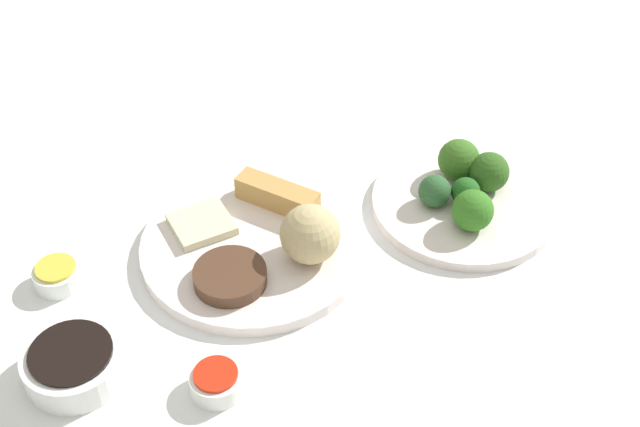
{
  "coord_description": "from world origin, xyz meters",
  "views": [
    {
      "loc": [
        0.54,
        0.52,
        0.76
      ],
      "look_at": [
        -0.07,
        0.05,
        0.06
      ],
      "focal_mm": 47.93,
      "sensor_mm": 36.0,
      "label": 1
    }
  ],
  "objects": [
    {
      "name": "spring_roll",
      "position": [
        -0.07,
        -0.02,
        0.05
      ],
      "size": [
        0.05,
        0.11,
        0.03
      ],
      "primitive_type": "cube",
      "rotation": [
        0.0,
        0.0,
        1.73
      ],
      "color": "tan",
      "rests_on": "main_plate"
    },
    {
      "name": "broccoli_floret_3",
      "position": [
        -0.2,
        0.13,
        0.05
      ],
      "size": [
        0.04,
        0.04,
        0.04
      ],
      "primitive_type": "sphere",
      "color": "#2A582E",
      "rests_on": "broccoli_plate"
    },
    {
      "name": "sauce_ramekin_sweet_and_sour",
      "position": [
        0.18,
        0.11,
        0.03
      ],
      "size": [
        0.06,
        0.06,
        0.02
      ],
      "primitive_type": "cylinder",
      "color": "white",
      "rests_on": "tabletop"
    },
    {
      "name": "broccoli_floret_1",
      "position": [
        -0.19,
        0.19,
        0.06
      ],
      "size": [
        0.05,
        0.05,
        0.05
      ],
      "primitive_type": "sphere",
      "color": "#337220",
      "rests_on": "broccoli_plate"
    },
    {
      "name": "sauce_ramekin_hot_mustard",
      "position": [
        0.18,
        -0.14,
        0.03
      ],
      "size": [
        0.06,
        0.06,
        0.02
      ],
      "primitive_type": "cylinder",
      "color": "white",
      "rests_on": "tabletop"
    },
    {
      "name": "main_plate",
      "position": [
        -0.0,
        0.0,
        0.03
      ],
      "size": [
        0.28,
        0.28,
        0.02
      ],
      "primitive_type": "cylinder",
      "color": "white",
      "rests_on": "tabletop"
    },
    {
      "name": "broccoli_floret_4",
      "position": [
        -0.27,
        0.17,
        0.06
      ],
      "size": [
        0.05,
        0.05,
        0.05
      ],
      "primitive_type": "sphere",
      "color": "#2D591C",
      "rests_on": "broccoli_plate"
    },
    {
      "name": "broccoli_floret_2",
      "position": [
        -0.26,
        0.13,
        0.06
      ],
      "size": [
        0.05,
        0.05,
        0.05
      ],
      "primitive_type": "sphere",
      "color": "#386A20",
      "rests_on": "broccoli_plate"
    },
    {
      "name": "sauce_ramekin_sweet_and_sour_liquid",
      "position": [
        0.18,
        0.11,
        0.05
      ],
      "size": [
        0.05,
        0.05,
        0.0
      ],
      "primitive_type": "cylinder",
      "color": "red",
      "rests_on": "sauce_ramekin_sweet_and_sour"
    },
    {
      "name": "sauce_ramekin_hot_mustard_liquid",
      "position": [
        0.18,
        -0.14,
        0.05
      ],
      "size": [
        0.05,
        0.05,
        0.0
      ],
      "primitive_type": "cylinder",
      "color": "gold",
      "rests_on": "sauce_ramekin_hot_mustard"
    },
    {
      "name": "broccoli_plate",
      "position": [
        -0.23,
        0.16,
        0.03
      ],
      "size": [
        0.24,
        0.24,
        0.01
      ],
      "primitive_type": "cylinder",
      "color": "white",
      "rests_on": "tabletop"
    },
    {
      "name": "tabletop",
      "position": [
        0.0,
        0.0,
        0.01
      ],
      "size": [
        2.2,
        2.2,
        0.02
      ],
      "primitive_type": "cube",
      "color": "white",
      "rests_on": "ground"
    },
    {
      "name": "crab_rangoon_wonton",
      "position": [
        0.02,
        -0.07,
        0.04
      ],
      "size": [
        0.09,
        0.09,
        0.01
      ],
      "primitive_type": "cube",
      "rotation": [
        0.0,
        0.0,
        -0.42
      ],
      "color": "beige",
      "rests_on": "main_plate"
    },
    {
      "name": "broccoli_floret_0",
      "position": [
        -0.22,
        0.16,
        0.05
      ],
      "size": [
        0.04,
        0.04,
        0.04
      ],
      "primitive_type": "sphere",
      "color": "#20591C",
      "rests_on": "broccoli_plate"
    },
    {
      "name": "soy_sauce_bowl",
      "position": [
        0.26,
        -0.02,
        0.04
      ],
      "size": [
        0.11,
        0.11,
        0.04
      ],
      "primitive_type": "cylinder",
      "color": "white",
      "rests_on": "tabletop"
    },
    {
      "name": "stir_fry_heap",
      "position": [
        0.07,
        0.02,
        0.05
      ],
      "size": [
        0.09,
        0.09,
        0.02
      ],
      "primitive_type": "cylinder",
      "color": "#4D3121",
      "rests_on": "main_plate"
    },
    {
      "name": "soy_sauce_bowl_liquid",
      "position": [
        0.26,
        -0.02,
        0.06
      ],
      "size": [
        0.09,
        0.09,
        0.0
      ],
      "primitive_type": "cylinder",
      "color": "black",
      "rests_on": "soy_sauce_bowl"
    },
    {
      "name": "rice_scoop",
      "position": [
        -0.02,
        0.07,
        0.07
      ],
      "size": [
        0.07,
        0.07,
        0.07
      ],
      "primitive_type": "sphere",
      "color": "tan",
      "rests_on": "main_plate"
    }
  ]
}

